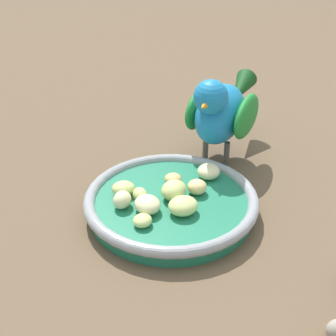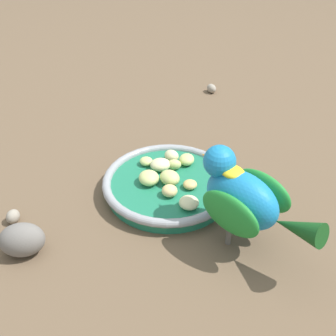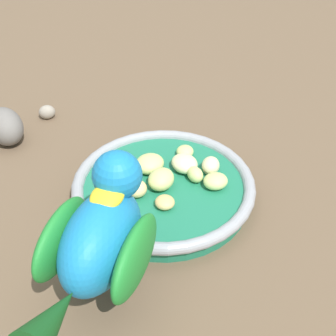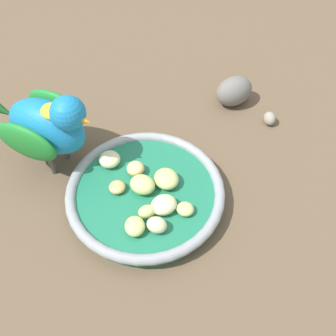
{
  "view_description": "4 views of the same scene",
  "coord_description": "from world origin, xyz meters",
  "px_view_note": "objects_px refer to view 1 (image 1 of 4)",
  "views": [
    {
      "loc": [
        -0.53,
        -0.26,
        0.4
      ],
      "look_at": [
        -0.03,
        -0.01,
        0.07
      ],
      "focal_mm": 53.4,
      "sensor_mm": 36.0,
      "label": 1
    },
    {
      "loc": [
        0.46,
        -0.47,
        0.53
      ],
      "look_at": [
        -0.04,
        -0.01,
        0.05
      ],
      "focal_mm": 50.44,
      "sensor_mm": 36.0,
      "label": 2
    },
    {
      "loc": [
        0.43,
        0.15,
        0.44
      ],
      "look_at": [
        -0.02,
        -0.01,
        0.06
      ],
      "focal_mm": 53.16,
      "sensor_mm": 36.0,
      "label": 3
    },
    {
      "loc": [
        -0.21,
        0.29,
        0.51
      ],
      "look_at": [
        -0.05,
        -0.04,
        0.06
      ],
      "focal_mm": 43.64,
      "sensor_mm": 36.0,
      "label": 4
    }
  ],
  "objects_px": {
    "apple_piece_4": "(151,205)",
    "parrot": "(221,110)",
    "apple_piece_0": "(183,206)",
    "apple_piece_1": "(174,190)",
    "feeding_bowl": "(171,203)",
    "apple_piece_8": "(123,188)",
    "apple_piece_3": "(140,195)",
    "apple_piece_5": "(142,220)",
    "apple_piece_6": "(209,171)",
    "apple_piece_9": "(197,187)",
    "apple_piece_2": "(122,200)",
    "apple_piece_7": "(170,178)"
  },
  "relations": [
    {
      "from": "apple_piece_6",
      "to": "apple_piece_9",
      "type": "bearing_deg",
      "value": -178.16
    },
    {
      "from": "feeding_bowl",
      "to": "apple_piece_6",
      "type": "height_order",
      "value": "apple_piece_6"
    },
    {
      "from": "feeding_bowl",
      "to": "apple_piece_2",
      "type": "bearing_deg",
      "value": 131.86
    },
    {
      "from": "apple_piece_5",
      "to": "apple_piece_9",
      "type": "relative_size",
      "value": 0.93
    },
    {
      "from": "apple_piece_6",
      "to": "parrot",
      "type": "relative_size",
      "value": 0.15
    },
    {
      "from": "parrot",
      "to": "apple_piece_7",
      "type": "bearing_deg",
      "value": -12.0
    },
    {
      "from": "apple_piece_3",
      "to": "apple_piece_5",
      "type": "bearing_deg",
      "value": -147.93
    },
    {
      "from": "parrot",
      "to": "apple_piece_3",
      "type": "bearing_deg",
      "value": -12.96
    },
    {
      "from": "apple_piece_3",
      "to": "apple_piece_5",
      "type": "relative_size",
      "value": 1.03
    },
    {
      "from": "apple_piece_5",
      "to": "apple_piece_8",
      "type": "height_order",
      "value": "apple_piece_8"
    },
    {
      "from": "apple_piece_3",
      "to": "apple_piece_9",
      "type": "xyz_separation_m",
      "value": [
        0.05,
        -0.06,
        0.0
      ]
    },
    {
      "from": "apple_piece_4",
      "to": "feeding_bowl",
      "type": "bearing_deg",
      "value": -15.57
    },
    {
      "from": "apple_piece_1",
      "to": "apple_piece_3",
      "type": "xyz_separation_m",
      "value": [
        -0.03,
        0.04,
        -0.0
      ]
    },
    {
      "from": "parrot",
      "to": "apple_piece_8",
      "type": "bearing_deg",
      "value": -21.23
    },
    {
      "from": "apple_piece_4",
      "to": "apple_piece_9",
      "type": "relative_size",
      "value": 1.41
    },
    {
      "from": "apple_piece_2",
      "to": "apple_piece_9",
      "type": "distance_m",
      "value": 0.11
    },
    {
      "from": "apple_piece_7",
      "to": "apple_piece_6",
      "type": "bearing_deg",
      "value": -50.74
    },
    {
      "from": "apple_piece_5",
      "to": "apple_piece_6",
      "type": "bearing_deg",
      "value": -12.06
    },
    {
      "from": "apple_piece_0",
      "to": "apple_piece_1",
      "type": "height_order",
      "value": "apple_piece_1"
    },
    {
      "from": "feeding_bowl",
      "to": "apple_piece_8",
      "type": "relative_size",
      "value": 7.46
    },
    {
      "from": "apple_piece_3",
      "to": "apple_piece_7",
      "type": "height_order",
      "value": "apple_piece_3"
    },
    {
      "from": "apple_piece_6",
      "to": "apple_piece_5",
      "type": "bearing_deg",
      "value": 167.94
    },
    {
      "from": "apple_piece_0",
      "to": "apple_piece_3",
      "type": "bearing_deg",
      "value": 90.53
    },
    {
      "from": "apple_piece_1",
      "to": "parrot",
      "type": "xyz_separation_m",
      "value": [
        0.16,
        -0.0,
        0.05
      ]
    },
    {
      "from": "apple_piece_1",
      "to": "apple_piece_5",
      "type": "xyz_separation_m",
      "value": [
        -0.07,
        0.01,
        -0.01
      ]
    },
    {
      "from": "apple_piece_4",
      "to": "parrot",
      "type": "relative_size",
      "value": 0.17
    },
    {
      "from": "apple_piece_9",
      "to": "apple_piece_7",
      "type": "bearing_deg",
      "value": 79.22
    },
    {
      "from": "apple_piece_4",
      "to": "apple_piece_8",
      "type": "bearing_deg",
      "value": 69.12
    },
    {
      "from": "feeding_bowl",
      "to": "apple_piece_0",
      "type": "distance_m",
      "value": 0.04
    },
    {
      "from": "apple_piece_2",
      "to": "apple_piece_3",
      "type": "height_order",
      "value": "apple_piece_2"
    },
    {
      "from": "apple_piece_7",
      "to": "apple_piece_0",
      "type": "bearing_deg",
      "value": -141.26
    },
    {
      "from": "apple_piece_4",
      "to": "apple_piece_5",
      "type": "distance_m",
      "value": 0.03
    },
    {
      "from": "apple_piece_0",
      "to": "parrot",
      "type": "bearing_deg",
      "value": 6.96
    },
    {
      "from": "parrot",
      "to": "feeding_bowl",
      "type": "bearing_deg",
      "value": -2.67
    },
    {
      "from": "apple_piece_0",
      "to": "apple_piece_1",
      "type": "relative_size",
      "value": 1.03
    },
    {
      "from": "apple_piece_0",
      "to": "apple_piece_6",
      "type": "height_order",
      "value": "apple_piece_0"
    },
    {
      "from": "apple_piece_8",
      "to": "apple_piece_5",
      "type": "bearing_deg",
      "value": -131.12
    },
    {
      "from": "apple_piece_6",
      "to": "apple_piece_8",
      "type": "bearing_deg",
      "value": 136.63
    },
    {
      "from": "feeding_bowl",
      "to": "parrot",
      "type": "height_order",
      "value": "parrot"
    },
    {
      "from": "apple_piece_5",
      "to": "apple_piece_7",
      "type": "relative_size",
      "value": 1.02
    },
    {
      "from": "apple_piece_1",
      "to": "apple_piece_3",
      "type": "height_order",
      "value": "apple_piece_1"
    },
    {
      "from": "apple_piece_8",
      "to": "apple_piece_6",
      "type": "bearing_deg",
      "value": -43.37
    },
    {
      "from": "apple_piece_2",
      "to": "parrot",
      "type": "height_order",
      "value": "parrot"
    },
    {
      "from": "apple_piece_2",
      "to": "apple_piece_6",
      "type": "relative_size",
      "value": 0.87
    },
    {
      "from": "apple_piece_4",
      "to": "parrot",
      "type": "distance_m",
      "value": 0.21
    },
    {
      "from": "apple_piece_2",
      "to": "parrot",
      "type": "bearing_deg",
      "value": -14.16
    },
    {
      "from": "apple_piece_8",
      "to": "apple_piece_0",
      "type": "bearing_deg",
      "value": -92.16
    },
    {
      "from": "apple_piece_1",
      "to": "apple_piece_5",
      "type": "bearing_deg",
      "value": 173.56
    },
    {
      "from": "apple_piece_0",
      "to": "apple_piece_5",
      "type": "distance_m",
      "value": 0.06
    },
    {
      "from": "apple_piece_6",
      "to": "apple_piece_4",
      "type": "bearing_deg",
      "value": 163.05
    }
  ]
}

